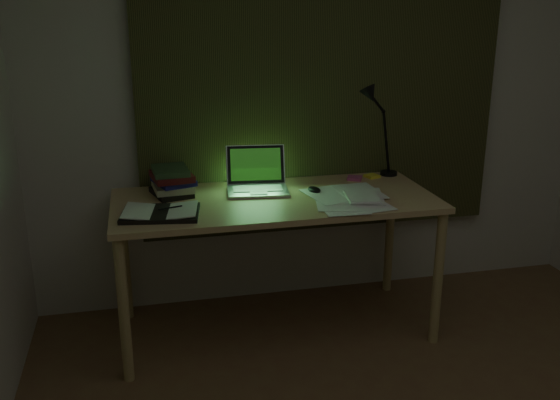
% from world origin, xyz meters
% --- Properties ---
extents(wall_back, '(3.50, 0.00, 2.50)m').
position_xyz_m(wall_back, '(0.00, 2.00, 1.25)').
color(wall_back, silver).
rests_on(wall_back, ground).
extents(curtain, '(2.20, 0.06, 2.00)m').
position_xyz_m(curtain, '(0.00, 1.96, 1.45)').
color(curtain, '#2D2F17').
rests_on(curtain, wall_back).
extents(desk, '(1.74, 0.76, 0.80)m').
position_xyz_m(desk, '(-0.39, 1.54, 0.40)').
color(desk, tan).
rests_on(desk, floor).
extents(laptop, '(0.38, 0.41, 0.24)m').
position_xyz_m(laptop, '(-0.46, 1.66, 0.92)').
color(laptop, silver).
rests_on(laptop, desk).
extents(open_textbook, '(0.41, 0.32, 0.03)m').
position_xyz_m(open_textbook, '(-1.00, 1.38, 0.81)').
color(open_textbook, white).
rests_on(open_textbook, desk).
extents(book_stack, '(0.25, 0.28, 0.16)m').
position_xyz_m(book_stack, '(-0.92, 1.72, 0.88)').
color(book_stack, white).
rests_on(book_stack, desk).
extents(loose_papers, '(0.44, 0.46, 0.02)m').
position_xyz_m(loose_papers, '(0.00, 1.42, 0.81)').
color(loose_papers, silver).
rests_on(loose_papers, desk).
extents(mouse, '(0.09, 0.11, 0.04)m').
position_xyz_m(mouse, '(-0.15, 1.58, 0.81)').
color(mouse, black).
rests_on(mouse, desk).
extents(sticky_yellow, '(0.09, 0.09, 0.02)m').
position_xyz_m(sticky_yellow, '(0.28, 1.81, 0.80)').
color(sticky_yellow, '#FFF135').
rests_on(sticky_yellow, desk).
extents(sticky_pink, '(0.11, 0.11, 0.02)m').
position_xyz_m(sticky_pink, '(0.16, 1.79, 0.80)').
color(sticky_pink, '#C94E8B').
rests_on(sticky_pink, desk).
extents(desk_lamp, '(0.43, 0.37, 0.56)m').
position_xyz_m(desk_lamp, '(0.40, 1.84, 1.07)').
color(desk_lamp, black).
rests_on(desk_lamp, desk).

